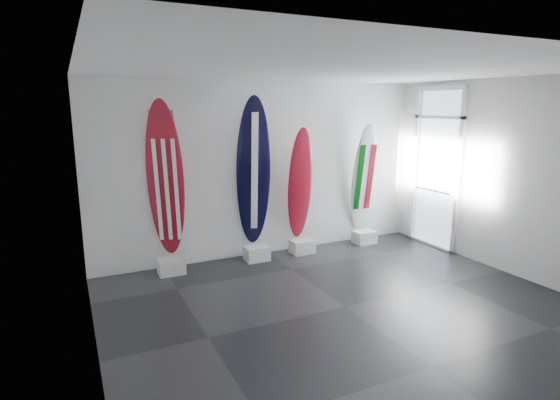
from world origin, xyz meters
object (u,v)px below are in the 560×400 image
surfboard_navy (254,173)px  surfboard_swiss (300,184)px  surfboard_usa (166,180)px  surfboard_italy (363,178)px

surfboard_navy → surfboard_swiss: (0.88, 0.00, -0.26)m
surfboard_usa → surfboard_swiss: bearing=21.8°
surfboard_navy → surfboard_italy: (2.23, 0.00, -0.24)m
surfboard_italy → surfboard_usa: bearing=-171.7°
surfboard_navy → surfboard_usa: bearing=-167.4°
surfboard_usa → surfboard_swiss: 2.33m
surfboard_navy → surfboard_italy: 2.24m
surfboard_usa → surfboard_navy: bearing=21.8°
surfboard_italy → surfboard_navy: bearing=-171.7°
surfboard_usa → surfboard_italy: size_ratio=1.20×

